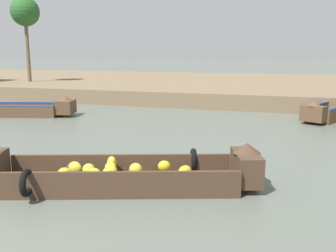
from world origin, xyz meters
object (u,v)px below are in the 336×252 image
(fishing_skiff_distant, at_px, (336,110))
(cargo_boat_upstream, at_px, (14,109))
(banana_boat, at_px, (118,174))
(palm_tree_mid, at_px, (25,13))

(fishing_skiff_distant, relative_size, cargo_boat_upstream, 0.90)
(banana_boat, bearing_deg, fishing_skiff_distant, 63.73)
(banana_boat, distance_m, cargo_boat_upstream, 10.57)
(banana_boat, height_order, fishing_skiff_distant, fishing_skiff_distant)
(banana_boat, height_order, cargo_boat_upstream, banana_boat)
(banana_boat, relative_size, fishing_skiff_distant, 1.19)
(fishing_skiff_distant, height_order, cargo_boat_upstream, fishing_skiff_distant)
(fishing_skiff_distant, bearing_deg, cargo_boat_upstream, -164.04)
(banana_boat, xyz_separation_m, cargo_boat_upstream, (-8.17, 6.71, 0.02))
(fishing_skiff_distant, height_order, palm_tree_mid, palm_tree_mid)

